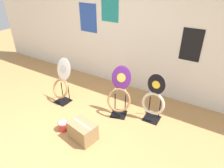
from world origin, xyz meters
TOP-DOWN VIEW (x-y plane):
  - ground_plane at (0.00, 0.00)m, footprint 14.00×14.00m
  - wall_back at (-0.00, 2.41)m, footprint 8.00×0.07m
  - toilet_seat_display_white_plain at (-0.70, 1.14)m, footprint 0.41×0.36m
  - toilet_seat_display_jazz_black at (1.06, 1.53)m, footprint 0.41×0.28m
  - toilet_seat_display_purple_note at (0.48, 1.37)m, footprint 0.48×0.46m
  - paint_can at (-0.11, 0.49)m, footprint 0.17×0.17m
  - storage_box at (0.30, 0.51)m, footprint 0.47×0.37m

SIDE VIEW (x-z plane):
  - ground_plane at x=0.00m, z-range 0.00..0.00m
  - paint_can at x=-0.11m, z-range 0.00..0.16m
  - storage_box at x=0.30m, z-range 0.00..0.30m
  - toilet_seat_display_jazz_black at x=1.06m, z-range -0.04..0.85m
  - toilet_seat_display_white_plain at x=-0.70m, z-range -0.03..0.87m
  - toilet_seat_display_purple_note at x=0.48m, z-range -0.03..0.89m
  - wall_back at x=0.00m, z-range 0.00..2.60m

